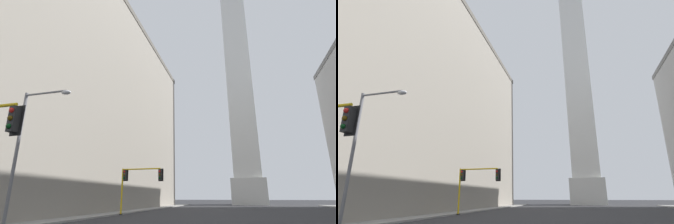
% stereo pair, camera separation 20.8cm
% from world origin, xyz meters
% --- Properties ---
extents(sidewalk_left, '(5.00, 83.76, 0.15)m').
position_xyz_m(sidewalk_left, '(-16.94, 25.13, 0.07)').
color(sidewalk_left, gray).
rests_on(sidewalk_left, ground_plane).
extents(building_left, '(21.36, 55.05, 31.33)m').
position_xyz_m(building_left, '(-27.24, 32.99, 15.67)').
color(building_left, gray).
rests_on(building_left, ground_plane).
extents(obelisk, '(8.36, 8.36, 72.15)m').
position_xyz_m(obelisk, '(0.00, 69.80, 34.54)').
color(obelisk, silver).
rests_on(obelisk, ground_plane).
extents(traffic_light_mid_left, '(4.91, 0.52, 4.87)m').
position_xyz_m(traffic_light_mid_left, '(-12.68, 26.18, 3.70)').
color(traffic_light_mid_left, yellow).
rests_on(traffic_light_mid_left, ground_plane).
extents(street_lamp, '(3.38, 0.36, 8.19)m').
position_xyz_m(street_lamp, '(-13.90, 11.27, 5.08)').
color(street_lamp, slate).
rests_on(street_lamp, ground_plane).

